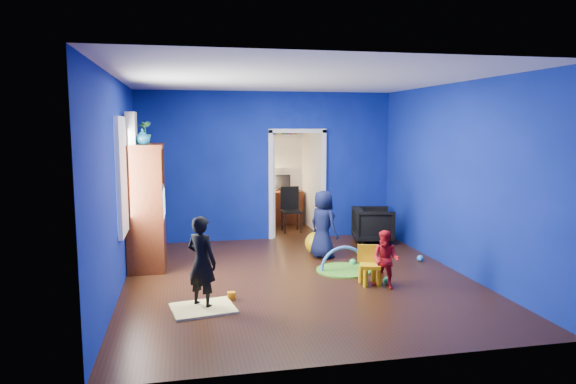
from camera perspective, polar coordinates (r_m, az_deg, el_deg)
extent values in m
cube|color=black|center=(7.69, 1.12, -9.61)|extent=(5.00, 5.50, 0.01)
cube|color=white|center=(7.37, 1.17, 12.47)|extent=(5.00, 5.50, 0.01)
cube|color=navy|center=(10.08, -2.31, 2.87)|extent=(5.00, 0.02, 2.90)
cube|color=navy|center=(4.77, 8.45, -2.36)|extent=(5.00, 0.02, 2.90)
cube|color=navy|center=(7.26, -18.47, 0.70)|extent=(0.02, 5.50, 2.90)
cube|color=navy|center=(8.30, 18.22, 1.52)|extent=(0.02, 5.50, 2.90)
imported|color=black|center=(10.09, 9.43, -3.61)|extent=(0.86, 0.84, 0.67)
imported|color=black|center=(6.48, -9.57, -7.66)|extent=(0.50, 0.49, 1.15)
imported|color=#0E1634|center=(8.74, 3.92, -3.62)|extent=(0.60, 0.67, 1.16)
imported|color=red|center=(7.29, 10.79, -7.37)|extent=(0.50, 0.50, 0.81)
imported|color=#0D676D|center=(8.05, -15.88, 5.92)|extent=(0.28, 0.28, 0.24)
imported|color=#2E8030|center=(8.57, -15.64, 6.40)|extent=(0.25, 0.25, 0.36)
cube|color=#3C120A|center=(8.45, -15.47, -1.50)|extent=(0.58, 1.14, 1.96)
cube|color=silver|center=(8.44, -15.20, -1.22)|extent=(0.46, 0.70, 0.54)
cube|color=#F2E07A|center=(6.56, -9.42, -12.63)|extent=(0.84, 0.72, 0.03)
sphere|color=yellow|center=(9.04, 3.17, -5.69)|extent=(0.40, 0.40, 0.40)
cube|color=yellow|center=(7.45, 9.10, -8.25)|extent=(0.35, 0.35, 0.50)
cylinder|color=#489F23|center=(8.13, 6.19, -8.62)|extent=(0.85, 0.85, 0.02)
torus|color=#3F8CD8|center=(8.12, 6.19, -8.56)|extent=(0.76, 0.07, 0.76)
cube|color=white|center=(7.60, -18.08, 1.76)|extent=(0.03, 0.95, 1.55)
cube|color=slate|center=(8.16, -16.77, 0.06)|extent=(0.14, 0.42, 2.40)
cube|color=white|center=(10.23, 1.02, 0.70)|extent=(1.16, 0.10, 2.10)
cube|color=#3D140A|center=(11.79, -0.59, -1.71)|extent=(0.88, 0.44, 0.75)
cube|color=black|center=(11.83, -0.71, 1.13)|extent=(0.40, 0.05, 0.32)
sphere|color=#FFD88C|center=(11.72, -1.99, 0.97)|extent=(0.14, 0.14, 0.14)
cube|color=black|center=(10.85, 0.38, -2.06)|extent=(0.40, 0.40, 0.92)
cube|color=white|center=(11.75, -0.70, 6.32)|extent=(0.88, 0.24, 0.04)
cube|color=#CE5422|center=(7.82, 10.19, -9.04)|extent=(0.10, 0.08, 0.10)
sphere|color=#227DC5|center=(8.89, 14.49, -7.11)|extent=(0.11, 0.11, 0.11)
cube|color=orange|center=(6.85, -6.32, -11.39)|extent=(0.10, 0.08, 0.10)
sphere|color=green|center=(8.44, 7.22, -7.71)|extent=(0.11, 0.11, 0.11)
cube|color=#B545B9|center=(7.88, 8.29, -8.87)|extent=(0.10, 0.08, 0.10)
sphere|color=#35BA5D|center=(7.56, 10.93, -9.61)|extent=(0.11, 0.11, 0.11)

